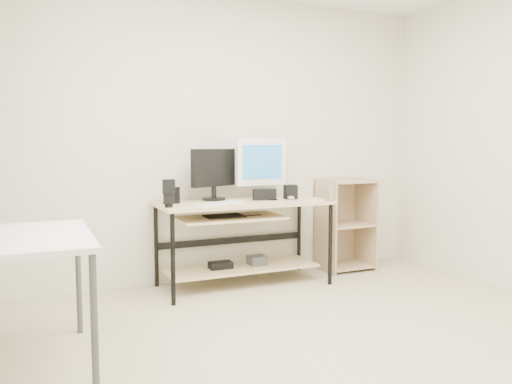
{
  "coord_description": "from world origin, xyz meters",
  "views": [
    {
      "loc": [
        -1.66,
        -2.33,
        1.23
      ],
      "look_at": [
        -0.04,
        1.3,
        0.86
      ],
      "focal_mm": 35.0,
      "sensor_mm": 36.0,
      "label": 1
    }
  ],
  "objects_px": {
    "side_table": "(33,249)",
    "white_imac": "(261,164)",
    "audio_controller": "(175,195)",
    "black_monitor": "(214,171)",
    "desk": "(241,225)",
    "shelf_unit": "(343,224)"
  },
  "relations": [
    {
      "from": "desk",
      "to": "side_table",
      "type": "relative_size",
      "value": 1.5
    },
    {
      "from": "white_imac",
      "to": "audio_controller",
      "type": "distance_m",
      "value": 0.87
    },
    {
      "from": "shelf_unit",
      "to": "side_table",
      "type": "bearing_deg",
      "value": -156.67
    },
    {
      "from": "shelf_unit",
      "to": "white_imac",
      "type": "xyz_separation_m",
      "value": [
        -0.91,
        -0.0,
        0.62
      ]
    },
    {
      "from": "black_monitor",
      "to": "audio_controller",
      "type": "xyz_separation_m",
      "value": [
        -0.37,
        -0.1,
        -0.19
      ]
    },
    {
      "from": "black_monitor",
      "to": "white_imac",
      "type": "relative_size",
      "value": 0.85
    },
    {
      "from": "side_table",
      "to": "audio_controller",
      "type": "xyz_separation_m",
      "value": [
        1.09,
        1.13,
        0.15
      ]
    },
    {
      "from": "desk",
      "to": "side_table",
      "type": "distance_m",
      "value": 1.97
    },
    {
      "from": "white_imac",
      "to": "shelf_unit",
      "type": "bearing_deg",
      "value": -5.99
    },
    {
      "from": "side_table",
      "to": "black_monitor",
      "type": "bearing_deg",
      "value": 39.82
    },
    {
      "from": "shelf_unit",
      "to": "black_monitor",
      "type": "bearing_deg",
      "value": 179.98
    },
    {
      "from": "shelf_unit",
      "to": "white_imac",
      "type": "height_order",
      "value": "white_imac"
    },
    {
      "from": "desk",
      "to": "white_imac",
      "type": "distance_m",
      "value": 0.61
    },
    {
      "from": "side_table",
      "to": "white_imac",
      "type": "height_order",
      "value": "white_imac"
    },
    {
      "from": "side_table",
      "to": "white_imac",
      "type": "relative_size",
      "value": 1.82
    },
    {
      "from": "black_monitor",
      "to": "side_table",
      "type": "bearing_deg",
      "value": -165.03
    },
    {
      "from": "desk",
      "to": "shelf_unit",
      "type": "xyz_separation_m",
      "value": [
        1.18,
        0.16,
        -0.09
      ]
    },
    {
      "from": "shelf_unit",
      "to": "desk",
      "type": "bearing_deg",
      "value": -172.23
    },
    {
      "from": "side_table",
      "to": "shelf_unit",
      "type": "relative_size",
      "value": 1.11
    },
    {
      "from": "audio_controller",
      "to": "black_monitor",
      "type": "bearing_deg",
      "value": 15.37
    },
    {
      "from": "shelf_unit",
      "to": "white_imac",
      "type": "relative_size",
      "value": 1.64
    },
    {
      "from": "side_table",
      "to": "white_imac",
      "type": "xyz_separation_m",
      "value": [
        1.92,
        1.22,
        0.4
      ]
    }
  ]
}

